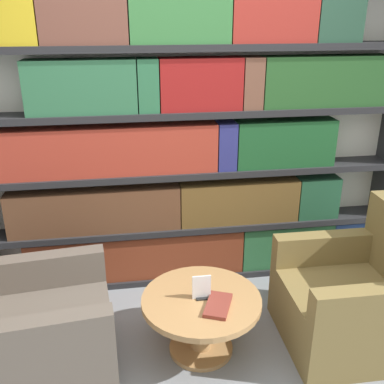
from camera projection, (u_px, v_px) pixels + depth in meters
bookshelf at (191, 146)px, 3.48m from camera, size 3.29×0.30×2.35m
armchair_left at (34, 332)px, 2.72m from camera, size 0.92×0.88×0.93m
armchair_right at (355, 300)px, 3.01m from camera, size 0.85×0.81×0.93m
coffee_table at (201, 313)px, 2.91m from camera, size 0.77×0.77×0.41m
table_sign at (202, 289)px, 2.84m from camera, size 0.12×0.06×0.16m
stray_book at (218, 305)px, 2.78m from camera, size 0.23×0.29×0.02m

